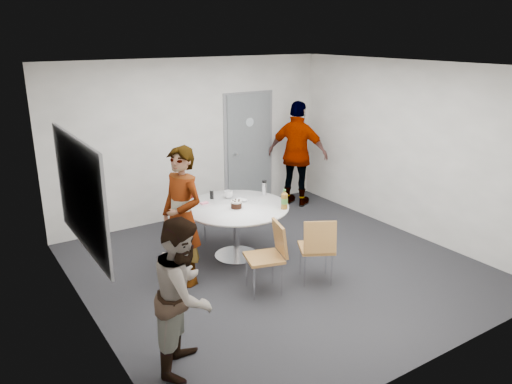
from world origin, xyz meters
TOP-DOWN VIEW (x-y plane):
  - floor at (0.00, 0.00)m, footprint 5.00×5.00m
  - ceiling at (0.00, 0.00)m, footprint 5.00×5.00m
  - wall_back at (0.00, 2.50)m, footprint 5.00×0.00m
  - wall_left at (-2.50, 0.00)m, footprint 0.00×5.00m
  - wall_right at (2.50, 0.00)m, footprint 0.00×5.00m
  - wall_front at (0.00, -2.50)m, footprint 5.00×0.00m
  - door at (1.10, 2.48)m, footprint 1.02×0.17m
  - whiteboard at (-2.46, 0.20)m, footprint 0.04×1.90m
  - table at (-0.26, 0.61)m, footprint 1.48×1.48m
  - chair_near_left at (-0.45, -0.48)m, footprint 0.56×0.53m
  - chair_near_right at (0.16, -0.65)m, footprint 0.58×0.60m
  - chair_far at (-0.58, 1.59)m, footprint 0.42×0.45m
  - person_main at (-1.24, 0.33)m, footprint 0.59×0.74m
  - person_left at (-1.95, -1.23)m, footprint 0.91×0.94m
  - person_right at (1.82, 1.95)m, footprint 1.00×1.21m

SIDE VIEW (x-z plane):
  - floor at x=0.00m, z-range 0.00..0.00m
  - chair_far at x=-0.58m, z-range 0.09..0.92m
  - chair_near_right at x=0.16m, z-range 0.10..0.99m
  - chair_near_left at x=-0.45m, z-range 0.10..1.00m
  - table at x=-0.26m, z-range 0.14..1.19m
  - person_left at x=-1.95m, z-range 0.00..1.52m
  - person_main at x=-1.24m, z-range 0.00..1.79m
  - person_right at x=1.82m, z-range 0.00..1.93m
  - door at x=1.10m, z-range -0.03..2.09m
  - wall_back at x=0.00m, z-range -1.15..3.85m
  - wall_left at x=-2.50m, z-range -1.15..3.85m
  - wall_right at x=2.50m, z-range -1.15..3.85m
  - wall_front at x=0.00m, z-range -1.15..3.85m
  - whiteboard at x=-2.46m, z-range 0.82..2.08m
  - ceiling at x=0.00m, z-range 2.70..2.70m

